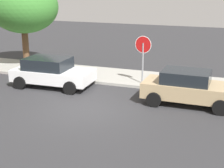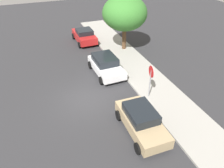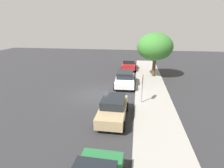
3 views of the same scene
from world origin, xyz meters
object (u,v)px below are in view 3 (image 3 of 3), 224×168
(parked_car_white, at_px, (125,79))
(stop_sign, at_px, (142,83))
(parked_car_red, at_px, (129,65))
(street_tree_near_corner, at_px, (155,47))
(parked_car_tan, at_px, (113,108))

(parked_car_white, bearing_deg, stop_sign, 21.12)
(parked_car_red, distance_m, street_tree_near_corner, 5.46)
(stop_sign, height_order, parked_car_white, stop_sign)
(parked_car_white, relative_size, street_tree_near_corner, 0.77)
(parked_car_tan, bearing_deg, parked_car_red, 178.58)
(parked_car_red, xyz_separation_m, street_tree_near_corner, (3.39, 3.10, 2.95))
(stop_sign, height_order, parked_car_tan, stop_sign)
(parked_car_white, bearing_deg, parked_car_red, 179.73)
(parked_car_white, bearing_deg, parked_car_tan, -2.57)
(parked_car_tan, distance_m, parked_car_white, 6.91)
(parked_car_red, bearing_deg, street_tree_near_corner, 42.46)
(parked_car_white, height_order, parked_car_red, parked_car_white)
(parked_car_white, xyz_separation_m, street_tree_near_corner, (-3.56, 3.14, 2.92))
(parked_car_white, height_order, street_tree_near_corner, street_tree_near_corner)
(stop_sign, bearing_deg, street_tree_near_corner, 169.33)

